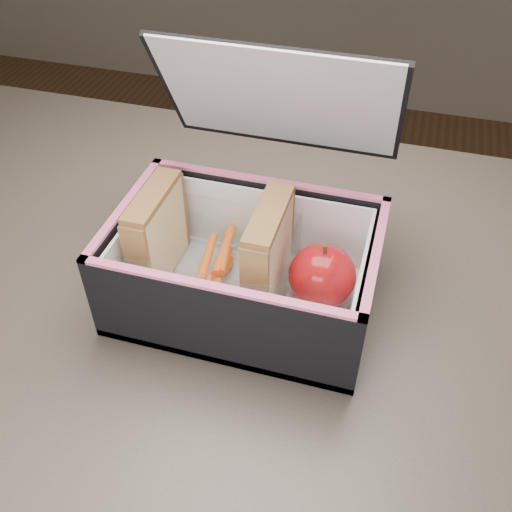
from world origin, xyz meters
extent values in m
cube|color=brown|center=(0.00, 0.00, 0.73)|extent=(1.20, 0.80, 0.03)
cube|color=#382D26|center=(-0.55, 0.35, 0.36)|extent=(0.05, 0.05, 0.72)
cube|color=black|center=(0.03, 0.13, 0.94)|extent=(0.28, 0.10, 0.16)
cube|color=#CCB186|center=(-0.09, 0.00, 0.82)|extent=(0.01, 0.10, 0.10)
cube|color=#CC6573|center=(-0.08, 0.00, 0.81)|extent=(0.01, 0.10, 0.10)
cube|color=#CCB186|center=(-0.07, 0.00, 0.82)|extent=(0.01, 0.10, 0.10)
cube|color=brown|center=(-0.08, 0.00, 0.87)|extent=(0.03, 0.10, 0.01)
cube|color=#CCB186|center=(0.04, 0.00, 0.82)|extent=(0.01, 0.10, 0.11)
cube|color=#CC6573|center=(0.05, 0.00, 0.82)|extent=(0.01, 0.10, 0.10)
cube|color=#CCB186|center=(0.06, 0.00, 0.82)|extent=(0.01, 0.10, 0.11)
cube|color=brown|center=(0.05, 0.00, 0.88)|extent=(0.03, 0.10, 0.01)
cylinder|color=#EE541C|center=(-0.01, -0.01, 0.77)|extent=(0.02, 0.08, 0.01)
cylinder|color=#EE541C|center=(-0.01, -0.02, 0.78)|extent=(0.03, 0.08, 0.01)
cylinder|color=#EE541C|center=(-0.01, 0.02, 0.79)|extent=(0.02, 0.08, 0.01)
cylinder|color=#EE541C|center=(-0.01, 0.00, 0.77)|extent=(0.02, 0.08, 0.01)
cylinder|color=#EE541C|center=(0.00, 0.00, 0.78)|extent=(0.02, 0.08, 0.01)
cylinder|color=#EE541C|center=(-0.02, 0.01, 0.79)|extent=(0.02, 0.08, 0.01)
cylinder|color=#EE541C|center=(-0.01, -0.02, 0.77)|extent=(0.01, 0.08, 0.01)
cylinder|color=#EE541C|center=(0.00, -0.01, 0.78)|extent=(0.03, 0.08, 0.01)
cylinder|color=#EE541C|center=(-0.01, 0.03, 0.79)|extent=(0.02, 0.08, 0.01)
cylinder|color=#EE541C|center=(-0.01, -0.02, 0.77)|extent=(0.01, 0.08, 0.01)
cube|color=white|center=(0.11, 0.00, 0.77)|extent=(0.07, 0.07, 0.01)
ellipsoid|color=maroon|center=(0.11, 0.00, 0.80)|extent=(0.09, 0.09, 0.07)
cylinder|color=#463019|center=(0.11, 0.00, 0.84)|extent=(0.01, 0.01, 0.01)
camera|label=1|loc=(0.17, -0.44, 1.24)|focal=40.00mm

